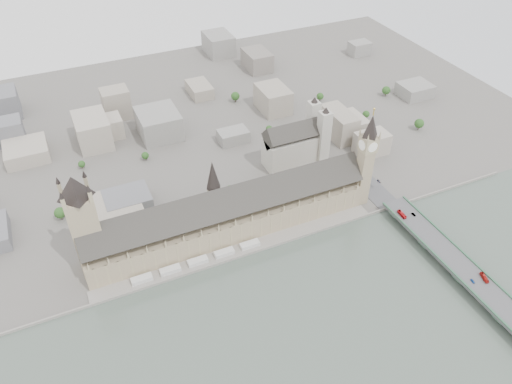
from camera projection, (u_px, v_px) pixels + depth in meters
name	position (u px, v px, depth m)	size (l,w,h in m)	color
ground	(237.00, 246.00, 457.95)	(900.00, 900.00, 0.00)	#595651
embankment_wall	(243.00, 256.00, 446.39)	(600.00, 1.50, 3.00)	slate
river_terrace	(240.00, 250.00, 452.01)	(270.00, 15.00, 2.00)	slate
terrace_tents	(198.00, 261.00, 437.67)	(118.00, 7.00, 4.00)	silver
palace_of_westminster	(228.00, 214.00, 457.62)	(265.00, 40.73, 55.44)	#9C886A
elizabeth_tower	(367.00, 154.00, 471.27)	(17.00, 17.00, 107.50)	#9C886A
victoria_tower	(83.00, 221.00, 402.55)	(30.00, 30.00, 100.00)	#9C886A
central_tower	(213.00, 183.00, 436.72)	(13.00, 13.00, 48.00)	gray
westminster_bridge	(442.00, 252.00, 444.66)	(25.00, 325.00, 10.25)	#474749
bridge_parapets	(480.00, 283.00, 409.56)	(25.00, 235.00, 1.15)	#356145
westminster_abbey	(296.00, 143.00, 544.98)	(68.00, 36.00, 64.00)	#A9A498
city_skyline_inland	(161.00, 107.00, 619.50)	(720.00, 360.00, 38.00)	gray
park_trees	(204.00, 204.00, 492.52)	(110.00, 30.00, 15.00)	#1D4318
red_bus_north	(402.00, 214.00, 474.17)	(2.77, 11.83, 3.30)	red
red_bus_south	(484.00, 277.00, 412.82)	(2.62, 11.18, 3.11)	#B01C16
car_blue	(473.00, 281.00, 410.83)	(1.84, 4.56, 1.55)	navy
car_silver	(414.00, 214.00, 475.18)	(1.65, 4.72, 1.56)	gray
car_approach	(379.00, 181.00, 515.37)	(2.22, 5.46, 1.58)	gray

